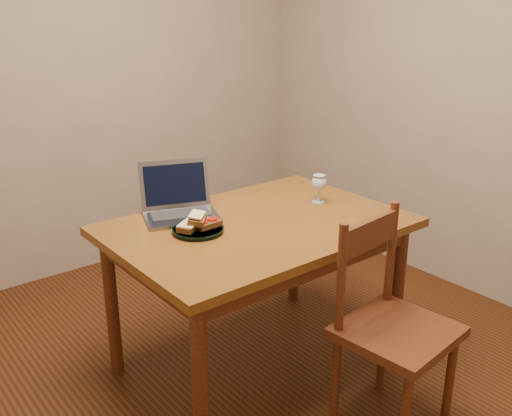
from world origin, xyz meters
TOP-DOWN VIEW (x-y plane):
  - floor at (0.00, 0.00)m, footprint 3.20×3.20m
  - back_wall at (0.00, 1.61)m, footprint 3.20×0.02m
  - right_wall at (1.61, 0.00)m, footprint 0.02×3.20m
  - table at (0.10, 0.02)m, footprint 1.30×0.90m
  - chair at (0.27, -0.63)m, footprint 0.47×0.45m
  - plate at (-0.17, 0.09)m, footprint 0.22×0.22m
  - sandwich_cheese at (-0.21, 0.10)m, footprint 0.13×0.11m
  - sandwich_tomato at (-0.13, 0.08)m, footprint 0.12×0.07m
  - sandwich_top at (-0.17, 0.09)m, footprint 0.13×0.13m
  - milk_glass at (0.51, 0.05)m, footprint 0.07×0.07m
  - laptop at (-0.12, 0.34)m, footprint 0.41×0.40m

SIDE VIEW (x-z plane):
  - floor at x=0.00m, z-range -0.02..0.00m
  - chair at x=0.27m, z-range 0.27..0.72m
  - table at x=0.10m, z-range 0.28..1.02m
  - plate at x=-0.17m, z-range 0.74..0.76m
  - sandwich_cheese at x=-0.21m, z-range 0.76..0.79m
  - sandwich_tomato at x=-0.13m, z-range 0.76..0.79m
  - sandwich_top at x=-0.17m, z-range 0.78..0.82m
  - laptop at x=-0.12m, z-range 0.68..0.92m
  - milk_glass at x=0.51m, z-range 0.74..0.88m
  - back_wall at x=0.00m, z-range 0.00..2.60m
  - right_wall at x=1.61m, z-range 0.00..2.60m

